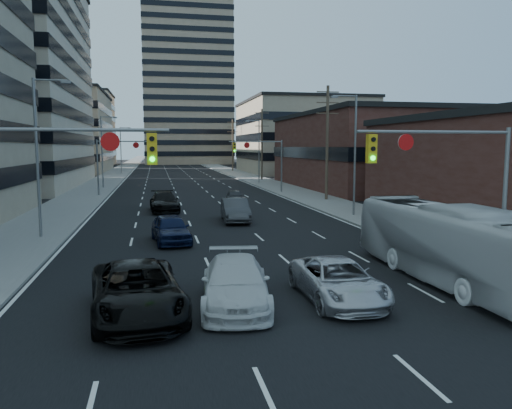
{
  "coord_description": "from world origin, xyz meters",
  "views": [
    {
      "loc": [
        -3.99,
        -9.88,
        5.22
      ],
      "look_at": [
        1.15,
        15.69,
        2.2
      ],
      "focal_mm": 35.0,
      "sensor_mm": 36.0,
      "label": 1
    }
  ],
  "objects": [
    {
      "name": "ground",
      "position": [
        0.0,
        0.0,
        0.0
      ],
      "size": [
        400.0,
        400.0,
        0.0
      ],
      "primitive_type": "plane",
      "color": "black",
      "rests_on": "ground"
    },
    {
      "name": "road_surface",
      "position": [
        0.0,
        130.0,
        0.01
      ],
      "size": [
        18.0,
        300.0,
        0.02
      ],
      "primitive_type": "cube",
      "color": "black",
      "rests_on": "ground"
    },
    {
      "name": "sidewalk_left",
      "position": [
        -11.5,
        130.0,
        0.07
      ],
      "size": [
        5.0,
        300.0,
        0.15
      ],
      "primitive_type": "cube",
      "color": "slate",
      "rests_on": "ground"
    },
    {
      "name": "sidewalk_right",
      "position": [
        11.5,
        130.0,
        0.07
      ],
      "size": [
        5.0,
        300.0,
        0.15
      ],
      "primitive_type": "cube",
      "color": "slate",
      "rests_on": "ground"
    },
    {
      "name": "office_left_far",
      "position": [
        -24.0,
        100.0,
        8.0
      ],
      "size": [
        20.0,
        30.0,
        16.0
      ],
      "primitive_type": "cube",
      "color": "gray",
      "rests_on": "ground"
    },
    {
      "name": "storefront_right_mid",
      "position": [
        24.0,
        50.0,
        4.5
      ],
      "size": [
        20.0,
        30.0,
        9.0
      ],
      "primitive_type": "cube",
      "color": "#472119",
      "rests_on": "ground"
    },
    {
      "name": "office_right_far",
      "position": [
        25.0,
        88.0,
        7.0
      ],
      "size": [
        22.0,
        28.0,
        14.0
      ],
      "primitive_type": "cube",
      "color": "gray",
      "rests_on": "ground"
    },
    {
      "name": "apartment_tower",
      "position": [
        6.0,
        150.0,
        29.0
      ],
      "size": [
        26.0,
        26.0,
        58.0
      ],
      "primitive_type": "cube",
      "color": "gray",
      "rests_on": "ground"
    },
    {
      "name": "bg_block_left",
      "position": [
        -28.0,
        140.0,
        10.0
      ],
      "size": [
        24.0,
        24.0,
        20.0
      ],
      "primitive_type": "cube",
      "color": "#ADA089",
      "rests_on": "ground"
    },
    {
      "name": "bg_block_right",
      "position": [
        32.0,
        130.0,
        6.0
      ],
      "size": [
        22.0,
        22.0,
        12.0
      ],
      "primitive_type": "cube",
      "color": "gray",
      "rests_on": "ground"
    },
    {
      "name": "signal_near_left",
      "position": [
        -7.45,
        8.0,
        4.33
      ],
      "size": [
        6.59,
        0.33,
        6.0
      ],
      "color": "slate",
      "rests_on": "ground"
    },
    {
      "name": "signal_near_right",
      "position": [
        7.45,
        8.0,
        4.33
      ],
      "size": [
        6.59,
        0.33,
        6.0
      ],
      "color": "slate",
      "rests_on": "ground"
    },
    {
      "name": "signal_far_left",
      "position": [
        -7.68,
        45.0,
        4.3
      ],
      "size": [
        6.09,
        0.33,
        6.0
      ],
      "color": "slate",
      "rests_on": "ground"
    },
    {
      "name": "signal_far_right",
      "position": [
        7.68,
        45.0,
        4.3
      ],
      "size": [
        6.09,
        0.33,
        6.0
      ],
      "color": "slate",
      "rests_on": "ground"
    },
    {
      "name": "utility_pole_block",
      "position": [
        12.2,
        36.0,
        5.78
      ],
      "size": [
        2.2,
        0.28,
        11.0
      ],
      "color": "#4C3D2D",
      "rests_on": "ground"
    },
    {
      "name": "utility_pole_midblock",
      "position": [
        12.2,
        66.0,
        5.78
      ],
      "size": [
        2.2,
        0.28,
        11.0
      ],
      "color": "#4C3D2D",
      "rests_on": "ground"
    },
    {
      "name": "utility_pole_distant",
      "position": [
        12.2,
        96.0,
        5.78
      ],
      "size": [
        2.2,
        0.28,
        11.0
      ],
      "color": "#4C3D2D",
      "rests_on": "ground"
    },
    {
      "name": "streetlight_left_near",
      "position": [
        -10.34,
        20.0,
        5.05
      ],
      "size": [
        2.03,
        0.22,
        9.0
      ],
      "color": "slate",
      "rests_on": "ground"
    },
    {
      "name": "streetlight_left_mid",
      "position": [
        -10.34,
        55.0,
        5.05
      ],
      "size": [
        2.03,
        0.22,
        9.0
      ],
      "color": "slate",
      "rests_on": "ground"
    },
    {
      "name": "streetlight_left_far",
      "position": [
        -10.34,
        90.0,
        5.05
      ],
      "size": [
        2.03,
        0.22,
        9.0
      ],
      "color": "slate",
      "rests_on": "ground"
    },
    {
      "name": "streetlight_right_near",
      "position": [
        10.34,
        25.0,
        5.05
      ],
      "size": [
        2.03,
        0.22,
        9.0
      ],
      "color": "slate",
      "rests_on": "ground"
    },
    {
      "name": "streetlight_right_far",
      "position": [
        10.34,
        60.0,
        5.05
      ],
      "size": [
        2.03,
        0.22,
        9.0
      ],
      "color": "slate",
      "rests_on": "ground"
    },
    {
      "name": "black_pickup",
      "position": [
        -4.64,
        5.5,
        0.81
      ],
      "size": [
        3.29,
        6.09,
        1.62
      ],
      "primitive_type": "imported",
      "rotation": [
        0.0,
        0.0,
        0.11
      ],
      "color": "black",
      "rests_on": "ground"
    },
    {
      "name": "white_van",
      "position": [
        -1.5,
        5.93,
        0.77
      ],
      "size": [
        2.84,
        5.56,
        1.55
      ],
      "primitive_type": "imported",
      "rotation": [
        0.0,
        0.0,
        -0.13
      ],
      "color": "silver",
      "rests_on": "ground"
    },
    {
      "name": "silver_suv",
      "position": [
        2.0,
        5.78,
        0.7
      ],
      "size": [
        2.33,
        5.05,
        1.4
      ],
      "primitive_type": "imported",
      "rotation": [
        0.0,
        0.0,
        -0.0
      ],
      "color": "silver",
      "rests_on": "ground"
    },
    {
      "name": "transit_bus",
      "position": [
        7.05,
        7.29,
        1.51
      ],
      "size": [
        2.57,
        10.86,
        3.02
      ],
      "primitive_type": "imported",
      "rotation": [
        0.0,
        0.0,
        0.0
      ],
      "color": "silver",
      "rests_on": "ground"
    },
    {
      "name": "sedan_blue",
      "position": [
        -3.26,
        17.38,
        0.78
      ],
      "size": [
        2.32,
        4.73,
        1.55
      ],
      "primitive_type": "imported",
      "rotation": [
        0.0,
        0.0,
        0.11
      ],
      "color": "black",
      "rests_on": "ground"
    },
    {
      "name": "sedan_grey_center",
      "position": [
        1.4,
        24.32,
        0.81
      ],
      "size": [
        1.99,
        5.03,
        1.63
      ],
      "primitive_type": "imported",
      "rotation": [
        0.0,
        0.0,
        -0.05
      ],
      "color": "#393A3C",
      "rests_on": "ground"
    },
    {
      "name": "sedan_black_far",
      "position": [
        -3.36,
        30.87,
        0.79
      ],
      "size": [
        2.48,
        5.55,
        1.58
      ],
      "primitive_type": "imported",
      "rotation": [
        0.0,
        0.0,
        0.05
      ],
      "color": "black",
      "rests_on": "ground"
    },
    {
      "name": "sedan_grey_right",
      "position": [
        3.16,
        35.91,
        0.62
      ],
      "size": [
        1.72,
        3.71,
        1.23
      ],
      "primitive_type": "imported",
      "rotation": [
        0.0,
        0.0,
        -0.07
      ],
      "color": "#333235",
      "rests_on": "ground"
    }
  ]
}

